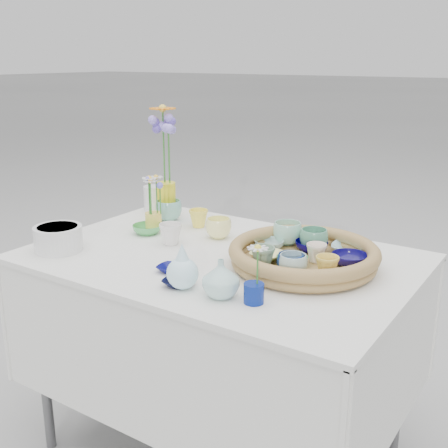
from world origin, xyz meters
The scene contains 34 objects.
ground centered at (0.00, 0.00, 0.00)m, with size 80.00×80.00×0.00m, color #9F9F9D.
display_table centered at (0.00, 0.00, 0.00)m, with size 1.26×0.86×0.77m, color silver, non-canonical shape.
wicker_tray centered at (0.28, 0.05, 0.80)m, with size 0.47×0.47×0.08m, color olive, non-canonical shape.
tray_ceramic_0 centered at (0.25, 0.16, 0.80)m, with size 0.11×0.11×0.03m, color #050048.
tray_ceramic_1 centered at (0.41, 0.11, 0.80)m, with size 0.11×0.11×0.04m, color #0F0950.
tray_ceramic_2 centered at (0.39, -0.03, 0.82)m, with size 0.07×0.07×0.06m, color #E2C04E.
tray_ceramic_3 centered at (0.26, 0.00, 0.80)m, with size 0.10×0.10×0.03m, color #46AA59.
tray_ceramic_4 centered at (0.20, -0.07, 0.82)m, with size 0.07×0.07×0.07m, color gray.
tray_ceramic_5 centered at (0.13, 0.10, 0.80)m, with size 0.10×0.10×0.03m, color #92B5B0.
tray_ceramic_6 centered at (0.15, 0.18, 0.82)m, with size 0.10×0.10×0.08m, color #96D1B8.
tray_ceramic_7 centered at (0.31, 0.07, 0.81)m, with size 0.06×0.06×0.06m, color #F0DFCD.
tray_ceramic_8 centered at (0.36, 0.22, 0.80)m, with size 0.11×0.11×0.03m, color #9ED1DF.
tray_ceramic_9 centered at (0.29, -0.06, 0.82)m, with size 0.08×0.08×0.06m, color navy.
tray_ceramic_10 centered at (0.17, 0.01, 0.80)m, with size 0.10×0.10×0.02m, color #E3DF87.
tray_ceramic_11 centered at (0.30, -0.07, 0.82)m, with size 0.08×0.08×0.07m, color #A5C8C5.
tray_ceramic_12 centered at (0.26, 0.17, 0.82)m, with size 0.09×0.09×0.07m, color #519476.
loose_ceramic_0 centered at (-0.25, 0.23, 0.80)m, with size 0.07×0.07×0.07m, color #F6E148.
loose_ceramic_1 centered at (-0.11, 0.15, 0.80)m, with size 0.09×0.09×0.07m, color #FEF893.
loose_ceramic_2 centered at (-0.36, 0.05, 0.78)m, with size 0.11×0.11×0.03m, color #46A854.
loose_ceramic_3 centered at (-0.21, 0.00, 0.80)m, with size 0.08×0.08×0.08m, color silver.
loose_ceramic_4 centered at (-0.05, -0.21, 0.77)m, with size 0.08×0.08×0.02m, color #070855.
loose_ceramic_5 centered at (-0.41, 0.23, 0.81)m, with size 0.11×0.11×0.08m, color #74B6AA.
loose_ceramic_6 centered at (0.04, -0.28, 0.78)m, with size 0.09×0.09×0.02m, color black.
fluted_bowl centered at (-0.49, -0.26, 0.81)m, with size 0.16×0.16×0.09m, color silver, non-canonical shape.
bud_vase_paleblue centered at (0.06, -0.29, 0.84)m, with size 0.09×0.09×0.14m, color #C3F1FE, non-canonical shape.
bud_vase_seafoam centered at (0.19, -0.28, 0.82)m, with size 0.10×0.10×0.11m, color #AAD5D0.
bud_vase_cobalt centered at (0.28, -0.26, 0.79)m, with size 0.06×0.06×0.06m, color navy.
single_daisy centered at (0.29, -0.26, 0.87)m, with size 0.07×0.07×0.12m, color silver, non-canonical shape.
tall_vase_yellow centered at (-0.44, 0.26, 0.84)m, with size 0.08×0.08×0.15m, color yellow.
gerbera centered at (-0.45, 0.27, 1.06)m, with size 0.12×0.12×0.32m, color orange, non-canonical shape.
hydrangea centered at (-0.43, 0.27, 1.03)m, with size 0.09×0.09×0.32m, color #5A46B5, non-canonical shape.
white_pitcher centered at (-0.55, 0.31, 0.82)m, with size 0.11×0.08×0.11m, color silver, non-canonical shape.
daisy_cup centered at (-0.38, 0.10, 0.80)m, with size 0.06×0.06×0.07m, color #F3CE4E.
daisy_posy centered at (-0.36, 0.10, 0.91)m, with size 0.08×0.08×0.16m, color silver, non-canonical shape.
Camera 1 is at (0.98, -1.47, 1.40)m, focal length 45.00 mm.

